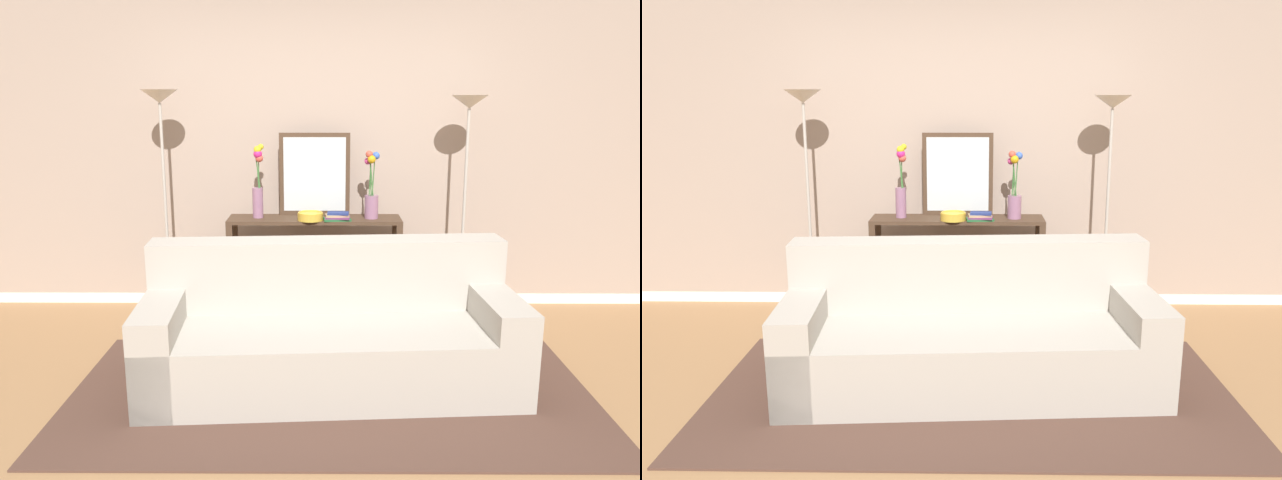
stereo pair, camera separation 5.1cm
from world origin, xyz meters
TOP-DOWN VIEW (x-y plane):
  - ground_plane at (0.00, 0.00)m, footprint 16.00×16.00m
  - back_wall at (0.00, 2.00)m, footprint 12.00×0.15m
  - area_rug at (0.06, 0.20)m, footprint 3.18×1.67m
  - couch at (0.05, 0.37)m, footprint 2.35×1.04m
  - console_table at (-0.06, 1.61)m, footprint 1.39×0.33m
  - floor_lamp_left at (-1.24, 1.52)m, footprint 0.28×0.28m
  - floor_lamp_right at (1.11, 1.52)m, footprint 0.28×0.28m
  - wall_mirror at (-0.07, 1.75)m, footprint 0.57×0.02m
  - vase_tall_flowers at (-0.51, 1.62)m, footprint 0.10×0.11m
  - vase_short_flowers at (0.39, 1.60)m, footprint 0.12×0.12m
  - fruit_bowl at (-0.10, 1.52)m, footprint 0.20×0.20m
  - book_stack at (0.12, 1.51)m, footprint 0.22×0.14m
  - book_row_under_console at (-0.49, 1.61)m, footprint 0.28×0.18m

SIDE VIEW (x-z plane):
  - ground_plane at x=0.00m, z-range -0.02..0.00m
  - area_rug at x=0.06m, z-range 0.00..0.01m
  - book_row_under_console at x=-0.49m, z-range -0.01..0.12m
  - couch at x=0.05m, z-range -0.13..0.75m
  - console_table at x=-0.06m, z-range 0.15..0.98m
  - book_stack at x=0.12m, z-range 0.82..0.89m
  - fruit_bowl at x=-0.10m, z-range 0.83..0.89m
  - vase_short_flowers at x=0.39m, z-range 0.76..1.30m
  - vase_tall_flowers at x=-0.51m, z-range 0.79..1.38m
  - wall_mirror at x=-0.07m, z-range 0.83..1.50m
  - back_wall at x=0.00m, z-range 0.00..2.65m
  - floor_lamp_right at x=1.11m, z-range 0.51..2.31m
  - floor_lamp_left at x=-1.24m, z-range 0.52..2.36m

